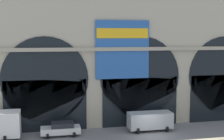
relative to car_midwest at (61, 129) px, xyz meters
The scene contains 4 objects.
ground_plane 10.35m from the car_midwest, 15.99° to the right, with size 200.00×200.00×0.00m, color slate.
station_building 14.52m from the car_midwest, 22.68° to the left, with size 48.49×4.42×21.80m.
car_midwest is the anchor object (origin of this frame).
van_center 10.44m from the car_midwest, ahead, with size 5.20×2.48×2.20m.
Camera 1 is at (-11.54, -32.40, 11.19)m, focal length 50.94 mm.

